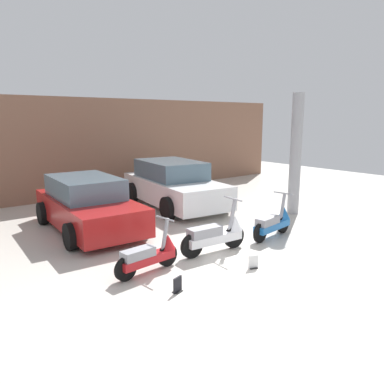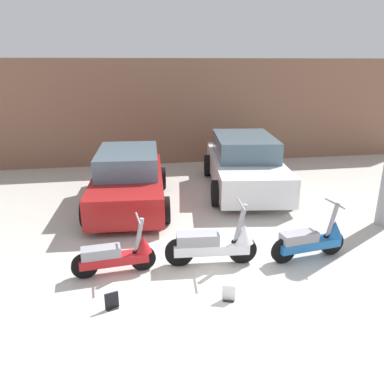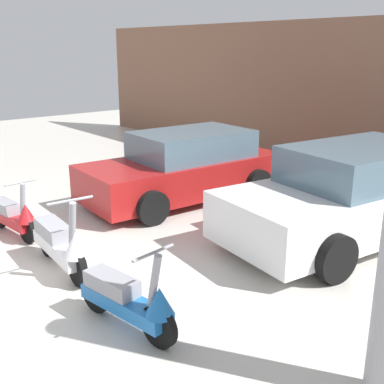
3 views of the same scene
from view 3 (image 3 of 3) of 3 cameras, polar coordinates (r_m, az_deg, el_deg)
wall_back at (r=11.40m, az=18.54°, el=10.25°), size 19.60×0.12×3.51m
scooter_front_left at (r=8.12m, az=-20.40°, el=-2.60°), size 1.40×0.50×0.97m
scooter_front_right at (r=6.64m, az=-15.16°, el=-5.90°), size 1.62×0.58×1.13m
scooter_front_center at (r=5.21m, az=-7.46°, el=-12.50°), size 1.47×0.56×1.03m
car_rear_left at (r=9.40m, az=-0.88°, el=2.93°), size 2.09×4.03×1.34m
car_rear_center at (r=7.88m, az=18.52°, el=-0.33°), size 2.48×4.47×1.45m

